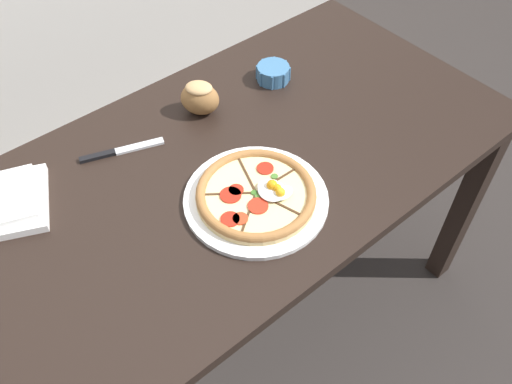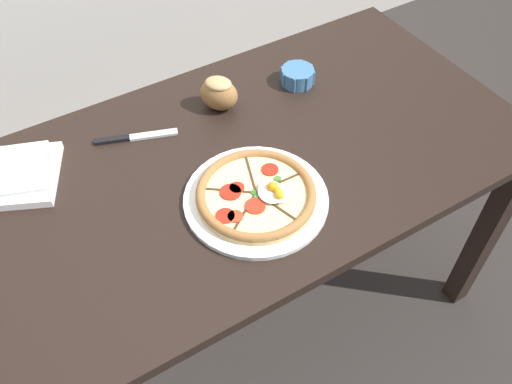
# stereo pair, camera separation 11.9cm
# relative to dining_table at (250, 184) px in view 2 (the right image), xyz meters

# --- Properties ---
(ground_plane) EXTENTS (12.00, 12.00, 0.00)m
(ground_plane) POSITION_rel_dining_table_xyz_m (0.00, 0.00, -0.64)
(ground_plane) COLOR #2D2826
(dining_table) EXTENTS (1.38, 0.75, 0.75)m
(dining_table) POSITION_rel_dining_table_xyz_m (0.00, 0.00, 0.00)
(dining_table) COLOR black
(dining_table) RESTS_ON ground_plane
(pizza) EXTENTS (0.33, 0.33, 0.05)m
(pizza) POSITION_rel_dining_table_xyz_m (-0.06, -0.13, 0.13)
(pizza) COLOR white
(pizza) RESTS_ON dining_table
(ramekin_bowl) EXTENTS (0.10, 0.10, 0.04)m
(ramekin_bowl) POSITION_rel_dining_table_xyz_m (0.26, 0.17, 0.13)
(ramekin_bowl) COLOR teal
(ramekin_bowl) RESTS_ON dining_table
(napkin_folded) EXTENTS (0.28, 0.27, 0.04)m
(napkin_folded) POSITION_rel_dining_table_xyz_m (-0.52, 0.22, 0.12)
(napkin_folded) COLOR white
(napkin_folded) RESTS_ON dining_table
(bread_piece_near) EXTENTS (0.12, 0.13, 0.09)m
(bread_piece_near) POSITION_rel_dining_table_xyz_m (0.02, 0.19, 0.16)
(bread_piece_near) COLOR olive
(bread_piece_near) RESTS_ON dining_table
(knife_main) EXTENTS (0.20, 0.09, 0.01)m
(knife_main) POSITION_rel_dining_table_xyz_m (-0.22, 0.20, 0.11)
(knife_main) COLOR silver
(knife_main) RESTS_ON dining_table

